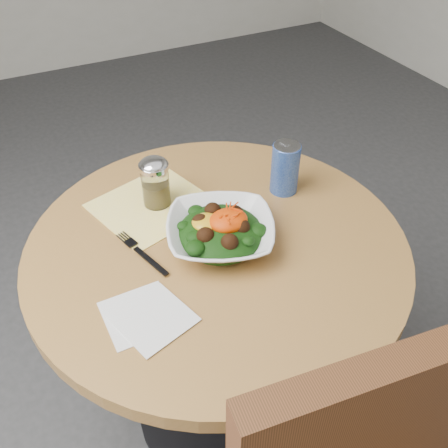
{
  "coord_description": "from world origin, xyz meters",
  "views": [
    {
      "loc": [
        -0.37,
        -0.78,
        1.54
      ],
      "look_at": [
        0.01,
        -0.02,
        0.81
      ],
      "focal_mm": 40.0,
      "sensor_mm": 36.0,
      "label": 1
    }
  ],
  "objects": [
    {
      "name": "ground",
      "position": [
        0.0,
        0.0,
        0.0
      ],
      "size": [
        6.0,
        6.0,
        0.0
      ],
      "primitive_type": "plane",
      "color": "#313234",
      "rests_on": "ground"
    },
    {
      "name": "table",
      "position": [
        0.0,
        0.0,
        0.55
      ],
      "size": [
        0.9,
        0.9,
        0.75
      ],
      "color": "black",
      "rests_on": "ground"
    },
    {
      "name": "cloth_napkin",
      "position": [
        -0.09,
        0.2,
        0.75
      ],
      "size": [
        0.33,
        0.31,
        0.0
      ],
      "primitive_type": "cube",
      "rotation": [
        0.0,
        0.0,
        0.29
      ],
      "color": "yellow",
      "rests_on": "table"
    },
    {
      "name": "paper_napkins",
      "position": [
        -0.23,
        -0.14,
        0.75
      ],
      "size": [
        0.18,
        0.18,
        0.0
      ],
      "color": "silver",
      "rests_on": "table"
    },
    {
      "name": "salad_bowl",
      "position": [
        0.01,
        -0.01,
        0.78
      ],
      "size": [
        0.33,
        0.33,
        0.09
      ],
      "color": "white",
      "rests_on": "table"
    },
    {
      "name": "fork",
      "position": [
        -0.18,
        0.04,
        0.76
      ],
      "size": [
        0.07,
        0.18,
        0.0
      ],
      "color": "black",
      "rests_on": "table"
    },
    {
      "name": "spice_shaker",
      "position": [
        -0.07,
        0.2,
        0.82
      ],
      "size": [
        0.07,
        0.07,
        0.13
      ],
      "color": "silver",
      "rests_on": "table"
    },
    {
      "name": "beverage_can",
      "position": [
        0.25,
        0.1,
        0.82
      ],
      "size": [
        0.07,
        0.07,
        0.14
      ],
      "color": "#0D2F99",
      "rests_on": "table"
    }
  ]
}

